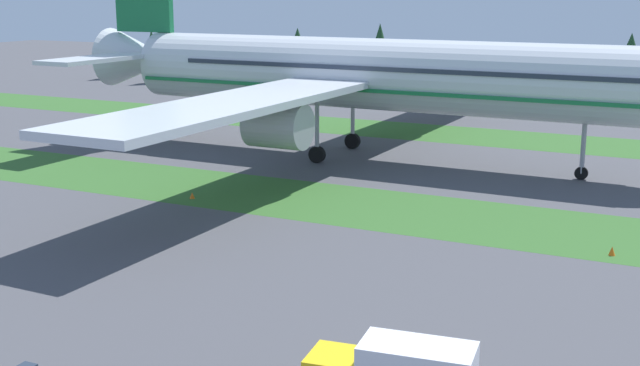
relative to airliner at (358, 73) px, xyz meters
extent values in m
cube|color=#336028|center=(14.14, -18.16, -8.81)|extent=(320.00, 12.13, 0.01)
cube|color=#336028|center=(14.14, 18.11, -8.81)|extent=(320.00, 12.13, 0.01)
cylinder|color=silver|center=(1.78, -0.02, -0.03)|extent=(53.81, 7.85, 7.17)
cone|color=silver|center=(-27.70, 0.35, 0.51)|extent=(9.26, 6.93, 6.81)
cube|color=#19703D|center=(1.78, -0.02, -1.28)|extent=(52.50, 7.98, 0.36)
cube|color=#283342|center=(5.06, -0.06, 0.87)|extent=(47.26, 7.84, 0.44)
cube|color=silver|center=(-1.22, 21.62, -0.74)|extent=(8.97, 36.14, 0.65)
cylinder|color=#A3A3A8|center=(-0.01, 16.20, -3.10)|extent=(5.29, 4.01, 3.94)
cube|color=silver|center=(-1.77, -21.58, -0.74)|extent=(8.97, 36.14, 0.65)
cylinder|color=#A3A3A8|center=(-0.42, -16.19, -3.10)|extent=(5.29, 4.01, 3.94)
cube|color=silver|center=(-26.93, 9.04, 1.05)|extent=(4.94, 13.16, 0.45)
cube|color=silver|center=(-27.15, -8.36, 1.05)|extent=(4.94, 13.16, 0.45)
cylinder|color=#A3A3A8|center=(22.75, -0.29, -4.66)|extent=(0.44, 0.44, 7.11)
cylinder|color=black|center=(22.75, -0.29, -8.21)|extent=(1.21, 0.44, 1.20)
cylinder|color=#A3A3A8|center=(-2.44, 4.33, -4.53)|extent=(0.44, 0.44, 6.86)
cylinder|color=black|center=(-2.44, 4.33, -7.96)|extent=(1.71, 0.62, 1.70)
cylinder|color=#A3A3A8|center=(-2.55, -4.27, -4.53)|extent=(0.44, 0.44, 6.86)
cylinder|color=black|center=(-2.55, -4.27, -7.96)|extent=(1.71, 0.62, 1.70)
cube|color=#283342|center=(19.68, -49.61, -6.79)|extent=(0.34, 2.06, 0.97)
cone|color=orange|center=(28.23, -22.49, -8.50)|extent=(0.44, 0.44, 0.62)
cone|color=orange|center=(-5.47, -22.04, -8.55)|extent=(0.44, 0.44, 0.53)
cylinder|color=#4C3823|center=(-75.26, 50.87, -7.21)|extent=(0.70, 0.70, 3.21)
cone|color=#1E4223|center=(-75.26, 50.87, -2.25)|extent=(3.82, 3.82, 6.70)
cylinder|color=#4C3823|center=(-62.64, 47.68, -7.26)|extent=(0.70, 0.70, 3.11)
cone|color=#1E4223|center=(-62.64, 47.68, -2.26)|extent=(3.63, 3.63, 6.89)
cylinder|color=#4C3823|center=(-45.43, 46.95, -7.54)|extent=(0.70, 0.70, 2.53)
cone|color=#1E4223|center=(-45.43, 46.95, -2.89)|extent=(5.59, 5.59, 6.76)
cylinder|color=#4C3823|center=(-34.28, 52.06, -7.10)|extent=(0.70, 0.70, 3.42)
cone|color=#1E4223|center=(-34.28, 52.06, -1.76)|extent=(5.16, 5.16, 7.25)
cylinder|color=#4C3823|center=(-18.59, 51.77, -7.02)|extent=(0.70, 0.70, 3.59)
cone|color=#1E4223|center=(-18.59, 51.77, -1.14)|extent=(4.66, 4.66, 8.15)
cylinder|color=#4C3823|center=(-6.61, 50.65, -7.20)|extent=(0.70, 0.70, 3.21)
cone|color=#1E4223|center=(-6.61, 50.65, -2.91)|extent=(4.26, 4.26, 5.38)
cylinder|color=#4C3823|center=(5.76, 51.12, -7.44)|extent=(0.70, 0.70, 2.74)
cone|color=#1E4223|center=(5.76, 51.12, -3.50)|extent=(4.07, 4.07, 5.13)
cylinder|color=#4C3823|center=(21.07, 50.98, -6.99)|extent=(0.70, 0.70, 3.65)
cone|color=#1E4223|center=(21.07, 50.98, -1.45)|extent=(5.21, 5.21, 7.42)
camera|label=1|loc=(33.77, -77.50, 8.27)|focal=46.22mm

